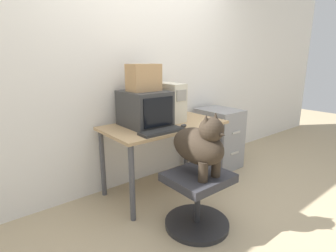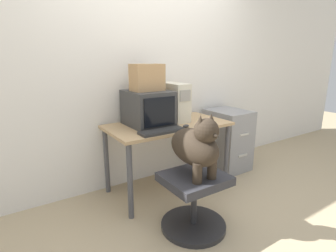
{
  "view_description": "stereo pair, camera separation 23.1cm",
  "coord_description": "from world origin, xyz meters",
  "px_view_note": "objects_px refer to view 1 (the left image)",
  "views": [
    {
      "loc": [
        -1.64,
        -1.75,
        1.4
      ],
      "look_at": [
        -0.2,
        0.03,
        0.81
      ],
      "focal_mm": 28.0,
      "sensor_mm": 36.0,
      "label": 1
    },
    {
      "loc": [
        -1.46,
        -1.89,
        1.4
      ],
      "look_at": [
        -0.2,
        0.03,
        0.81
      ],
      "focal_mm": 28.0,
      "sensor_mm": 36.0,
      "label": 2
    }
  ],
  "objects_px": {
    "crt_monitor": "(145,109)",
    "filing_cabinet": "(218,138)",
    "office_chair": "(198,198)",
    "pc_tower": "(169,102)",
    "keyboard": "(162,131)",
    "cardboard_box": "(144,78)",
    "dog": "(200,144)"
  },
  "relations": [
    {
      "from": "pc_tower",
      "to": "keyboard",
      "type": "height_order",
      "value": "pc_tower"
    },
    {
      "from": "crt_monitor",
      "to": "pc_tower",
      "type": "distance_m",
      "value": 0.35
    },
    {
      "from": "filing_cabinet",
      "to": "pc_tower",
      "type": "bearing_deg",
      "value": 177.4
    },
    {
      "from": "office_chair",
      "to": "keyboard",
      "type": "bearing_deg",
      "value": 93.25
    },
    {
      "from": "crt_monitor",
      "to": "filing_cabinet",
      "type": "xyz_separation_m",
      "value": [
        1.16,
        0.0,
        -0.53
      ]
    },
    {
      "from": "filing_cabinet",
      "to": "office_chair",
      "type": "bearing_deg",
      "value": -146.43
    },
    {
      "from": "keyboard",
      "to": "filing_cabinet",
      "type": "xyz_separation_m",
      "value": [
        1.19,
        0.32,
        -0.37
      ]
    },
    {
      "from": "office_chair",
      "to": "filing_cabinet",
      "type": "height_order",
      "value": "filing_cabinet"
    },
    {
      "from": "pc_tower",
      "to": "cardboard_box",
      "type": "xyz_separation_m",
      "value": [
        -0.34,
        -0.03,
        0.28
      ]
    },
    {
      "from": "dog",
      "to": "cardboard_box",
      "type": "relative_size",
      "value": 1.72
    },
    {
      "from": "crt_monitor",
      "to": "dog",
      "type": "height_order",
      "value": "crt_monitor"
    },
    {
      "from": "keyboard",
      "to": "cardboard_box",
      "type": "bearing_deg",
      "value": 84.95
    },
    {
      "from": "keyboard",
      "to": "office_chair",
      "type": "relative_size",
      "value": 0.81
    },
    {
      "from": "crt_monitor",
      "to": "office_chair",
      "type": "bearing_deg",
      "value": -90.22
    },
    {
      "from": "crt_monitor",
      "to": "pc_tower",
      "type": "xyz_separation_m",
      "value": [
        0.34,
        0.04,
        0.03
      ]
    },
    {
      "from": "office_chair",
      "to": "pc_tower",
      "type": "bearing_deg",
      "value": 66.89
    },
    {
      "from": "filing_cabinet",
      "to": "keyboard",
      "type": "bearing_deg",
      "value": -164.9
    },
    {
      "from": "pc_tower",
      "to": "office_chair",
      "type": "distance_m",
      "value": 1.12
    },
    {
      "from": "pc_tower",
      "to": "office_chair",
      "type": "height_order",
      "value": "pc_tower"
    },
    {
      "from": "dog",
      "to": "filing_cabinet",
      "type": "relative_size",
      "value": 0.68
    },
    {
      "from": "crt_monitor",
      "to": "office_chair",
      "type": "distance_m",
      "value": 1.02
    },
    {
      "from": "pc_tower",
      "to": "dog",
      "type": "relative_size",
      "value": 0.8
    },
    {
      "from": "pc_tower",
      "to": "crt_monitor",
      "type": "bearing_deg",
      "value": -173.65
    },
    {
      "from": "office_chair",
      "to": "dog",
      "type": "xyz_separation_m",
      "value": [
        -0.0,
        -0.01,
        0.48
      ]
    },
    {
      "from": "keyboard",
      "to": "office_chair",
      "type": "distance_m",
      "value": 0.67
    },
    {
      "from": "pc_tower",
      "to": "dog",
      "type": "distance_m",
      "value": 0.92
    },
    {
      "from": "crt_monitor",
      "to": "cardboard_box",
      "type": "bearing_deg",
      "value": 90.0
    },
    {
      "from": "dog",
      "to": "filing_cabinet",
      "type": "xyz_separation_m",
      "value": [
        1.17,
        0.79,
        -0.36
      ]
    },
    {
      "from": "keyboard",
      "to": "cardboard_box",
      "type": "distance_m",
      "value": 0.57
    },
    {
      "from": "dog",
      "to": "cardboard_box",
      "type": "xyz_separation_m",
      "value": [
        0.0,
        0.79,
        0.48
      ]
    },
    {
      "from": "dog",
      "to": "filing_cabinet",
      "type": "bearing_deg",
      "value": 33.95
    },
    {
      "from": "keyboard",
      "to": "filing_cabinet",
      "type": "bearing_deg",
      "value": 15.1
    }
  ]
}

